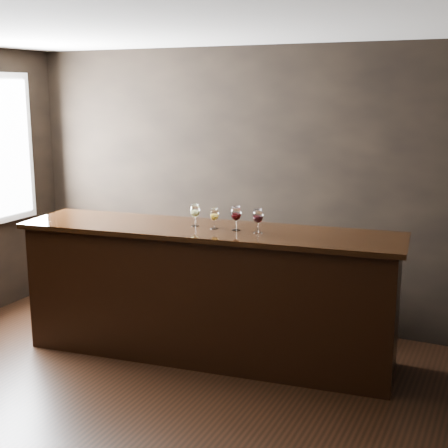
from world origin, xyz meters
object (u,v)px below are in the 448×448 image
at_px(back_bar_shelf, 178,276).
at_px(glass_white, 195,211).
at_px(bar_counter, 208,295).
at_px(glass_amber, 214,215).
at_px(glass_red_b, 258,216).
at_px(glass_red_a, 236,214).

relative_size(back_bar_shelf, glass_white, 10.79).
bearing_deg(glass_white, bar_counter, -10.82).
distance_m(back_bar_shelf, glass_white, 1.46).
bearing_deg(glass_white, back_bar_shelf, 127.71).
bearing_deg(glass_amber, back_bar_shelf, 134.23).
bearing_deg(glass_amber, glass_red_b, 1.78).
height_order(glass_white, glass_red_a, glass_red_a).
distance_m(back_bar_shelf, glass_red_a, 1.69).
distance_m(glass_white, glass_amber, 0.20).
bearing_deg(bar_counter, back_bar_shelf, 125.43).
xyz_separation_m(bar_counter, glass_white, (-0.14, 0.03, 0.75)).
relative_size(bar_counter, glass_amber, 17.96).
height_order(back_bar_shelf, glass_amber, glass_amber).
xyz_separation_m(glass_white, glass_amber, (0.20, -0.02, -0.01)).
height_order(bar_counter, glass_amber, glass_amber).
relative_size(glass_white, glass_amber, 1.09).
height_order(back_bar_shelf, glass_white, glass_white).
xyz_separation_m(back_bar_shelf, glass_white, (0.69, -0.89, 0.94)).
xyz_separation_m(glass_white, glass_red_b, (0.60, -0.01, 0.01)).
relative_size(glass_amber, glass_red_a, 0.86).
bearing_deg(glass_red_a, back_bar_shelf, 140.66).
height_order(bar_counter, glass_white, glass_white).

